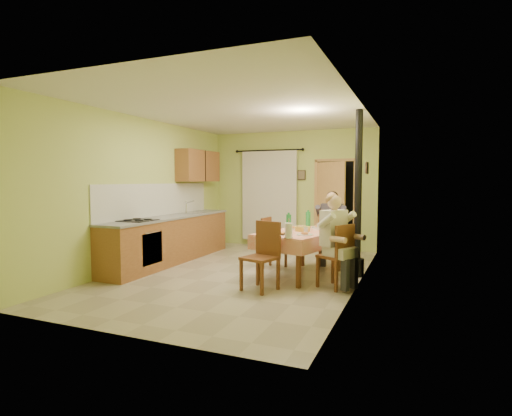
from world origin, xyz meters
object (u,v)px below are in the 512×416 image
at_px(chair_near, 260,270).
at_px(chair_left, 274,252).
at_px(dining_table, 301,254).
at_px(man_far, 332,220).
at_px(stove_flue, 358,216).
at_px(chair_right, 335,269).
at_px(chair_far, 331,250).
at_px(man_right, 335,230).

relative_size(chair_near, chair_left, 1.08).
bearing_deg(chair_left, dining_table, 62.95).
xyz_separation_m(man_far, stove_flue, (0.58, -0.69, 0.15)).
relative_size(chair_near, chair_right, 1.04).
relative_size(chair_far, chair_left, 1.06).
bearing_deg(dining_table, stove_flue, 35.10).
bearing_deg(man_right, chair_far, 42.04).
relative_size(dining_table, chair_right, 1.92).
relative_size(chair_left, man_right, 0.67).
relative_size(chair_far, man_far, 0.72).
xyz_separation_m(chair_near, stove_flue, (1.20, 1.43, 0.73)).
height_order(dining_table, man_right, man_right).
bearing_deg(chair_left, chair_far, 128.23).
relative_size(dining_table, man_right, 1.35).
bearing_deg(chair_near, dining_table, -89.11).
distance_m(dining_table, chair_right, 0.89).
bearing_deg(man_far, chair_right, -79.53).
distance_m(chair_right, man_right, 0.59).
relative_size(chair_right, man_far, 0.70).
bearing_deg(chair_left, stove_flue, 93.01).
distance_m(dining_table, chair_near, 1.13).
bearing_deg(stove_flue, chair_right, -102.28).
distance_m(chair_left, man_far, 1.28).
height_order(dining_table, chair_far, chair_far).
bearing_deg(chair_near, chair_right, -135.04).
distance_m(chair_far, man_right, 1.70).
relative_size(chair_right, man_right, 0.70).
distance_m(chair_far, stove_flue, 1.15).
height_order(chair_right, stove_flue, stove_flue).
height_order(chair_far, man_right, man_right).
xyz_separation_m(chair_near, man_right, (0.99, 0.55, 0.59)).
bearing_deg(man_right, dining_table, 80.27).
xyz_separation_m(dining_table, stove_flue, (0.89, 0.34, 0.64)).
bearing_deg(chair_right, chair_near, 146.68).
relative_size(chair_near, man_far, 0.73).
relative_size(chair_far, man_right, 0.72).
height_order(chair_left, man_right, man_right).
bearing_deg(chair_right, chair_left, 83.11).
height_order(chair_near, man_far, man_far).
relative_size(man_far, man_right, 1.00).
relative_size(chair_left, stove_flue, 0.33).
bearing_deg(dining_table, chair_far, 87.02).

